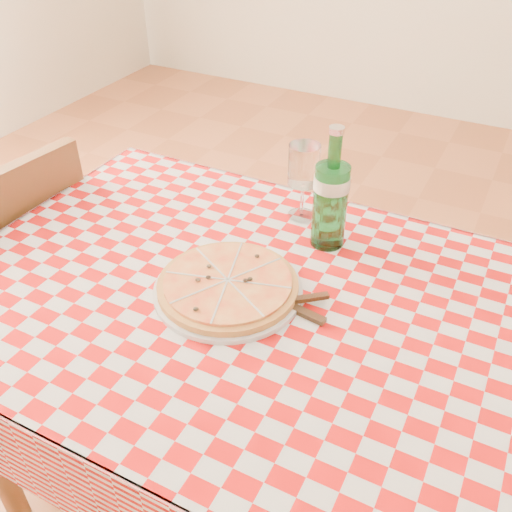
{
  "coord_description": "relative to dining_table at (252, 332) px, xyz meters",
  "views": [
    {
      "loc": [
        0.41,
        -0.79,
        1.52
      ],
      "look_at": [
        -0.02,
        0.06,
        0.82
      ],
      "focal_mm": 40.0,
      "sensor_mm": 36.0,
      "label": 1
    }
  ],
  "objects": [
    {
      "name": "tablecloth",
      "position": [
        0.0,
        0.0,
        0.09
      ],
      "size": [
        1.3,
        0.9,
        0.01
      ],
      "primitive_type": "cube",
      "color": "#A80B0A",
      "rests_on": "dining_table"
    },
    {
      "name": "wine_glass",
      "position": [
        -0.03,
        0.33,
        0.19
      ],
      "size": [
        0.09,
        0.09,
        0.19
      ],
      "primitive_type": null,
      "rotation": [
        0.0,
        0.0,
        -0.27
      ],
      "color": "silver",
      "rests_on": "tablecloth"
    },
    {
      "name": "cutlery",
      "position": [
        0.08,
        0.01,
        0.11
      ],
      "size": [
        0.26,
        0.24,
        0.02
      ],
      "primitive_type": null,
      "rotation": [
        0.0,
        0.0,
        0.34
      ],
      "color": "silver",
      "rests_on": "tablecloth"
    },
    {
      "name": "chair_far",
      "position": [
        -0.78,
        0.05,
        -0.16
      ],
      "size": [
        0.44,
        0.44,
        0.87
      ],
      "rotation": [
        0.0,
        0.0,
        3.02
      ],
      "color": "brown",
      "rests_on": "ground"
    },
    {
      "name": "pizza_plate",
      "position": [
        -0.05,
        -0.01,
        0.12
      ],
      "size": [
        0.38,
        0.38,
        0.04
      ],
      "primitive_type": null,
      "rotation": [
        0.0,
        0.0,
        0.27
      ],
      "color": "#C38C41",
      "rests_on": "tablecloth"
    },
    {
      "name": "dining_table",
      "position": [
        0.0,
        0.0,
        0.0
      ],
      "size": [
        1.2,
        0.8,
        0.75
      ],
      "color": "brown",
      "rests_on": "ground"
    },
    {
      "name": "water_bottle",
      "position": [
        0.07,
        0.25,
        0.24
      ],
      "size": [
        0.1,
        0.1,
        0.29
      ],
      "primitive_type": null,
      "rotation": [
        0.0,
        0.0,
        -0.2
      ],
      "color": "#1A6828",
      "rests_on": "tablecloth"
    }
  ]
}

